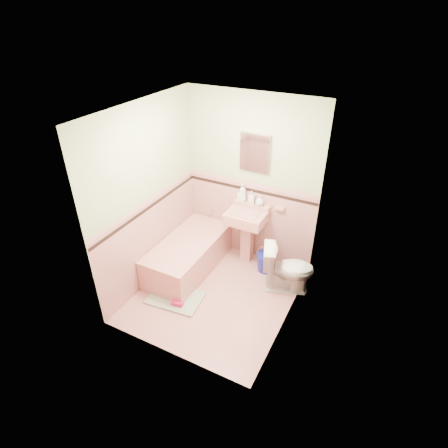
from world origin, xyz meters
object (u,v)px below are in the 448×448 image
at_px(bucket, 266,262).
at_px(shoe, 177,303).
at_px(soap_bottle_mid, 251,197).
at_px(bathtub, 189,256).
at_px(toilet, 288,268).
at_px(soap_bottle_left, 243,193).
at_px(medicine_cabinet, 255,153).
at_px(sink, 246,238).
at_px(soap_bottle_right, 260,200).

xyz_separation_m(bucket, shoe, (-0.75, -1.25, -0.08)).
bearing_deg(soap_bottle_mid, bathtub, -133.30).
bearing_deg(toilet, soap_bottle_left, 42.32).
bearing_deg(soap_bottle_left, bathtub, -126.74).
bearing_deg(soap_bottle_mid, toilet, -31.73).
relative_size(soap_bottle_mid, toilet, 0.27).
xyz_separation_m(soap_bottle_mid, shoe, (-0.37, -1.49, -0.97)).
xyz_separation_m(bathtub, medicine_cabinet, (0.68, 0.74, 1.47)).
xyz_separation_m(soap_bottle_mid, bucket, (0.38, -0.24, -0.89)).
distance_m(medicine_cabinet, shoe, 2.27).
height_order(sink, toilet, sink).
relative_size(soap_bottle_mid, soap_bottle_right, 1.24).
distance_m(sink, bucket, 0.47).
bearing_deg(sink, medicine_cabinet, 90.00).
bearing_deg(bucket, bathtub, -155.77).
height_order(soap_bottle_mid, shoe, soap_bottle_mid).
distance_m(soap_bottle_mid, shoe, 1.81).
bearing_deg(bathtub, soap_bottle_mid, 46.70).
relative_size(soap_bottle_mid, shoe, 1.28).
relative_size(toilet, bucket, 2.47).
relative_size(medicine_cabinet, soap_bottle_mid, 2.80).
bearing_deg(toilet, shoe, 110.99).
height_order(soap_bottle_right, toilet, soap_bottle_right).
distance_m(soap_bottle_left, soap_bottle_mid, 0.15).
bearing_deg(shoe, bucket, 49.68).
xyz_separation_m(sink, soap_bottle_right, (0.12, 0.18, 0.57)).
bearing_deg(toilet, medicine_cabinet, 36.36).
xyz_separation_m(soap_bottle_mid, toilet, (0.78, -0.48, -0.68)).
bearing_deg(soap_bottle_left, toilet, -27.69).
xyz_separation_m(sink, medicine_cabinet, (0.00, 0.21, 1.26)).
xyz_separation_m(bathtub, shoe, (0.30, -0.78, -0.17)).
distance_m(medicine_cabinet, soap_bottle_right, 0.70).
distance_m(bucket, shoe, 1.46).
bearing_deg(soap_bottle_left, soap_bottle_right, 0.00).
distance_m(toilet, bucket, 0.52).
height_order(soap_bottle_mid, toilet, soap_bottle_mid).
height_order(soap_bottle_left, toilet, soap_bottle_left).
relative_size(toilet, shoe, 4.68).
bearing_deg(sink, soap_bottle_right, 56.02).
bearing_deg(shoe, soap_bottle_left, 71.80).
bearing_deg(soap_bottle_right, shoe, -108.74).
bearing_deg(soap_bottle_right, medicine_cabinet, 166.11).
height_order(bathtub, bucket, bathtub).
xyz_separation_m(soap_bottle_left, toilet, (0.92, -0.48, -0.72)).
bearing_deg(bucket, soap_bottle_left, 155.21).
bearing_deg(bucket, toilet, -31.19).
xyz_separation_m(sink, soap_bottle_left, (-0.15, 0.18, 0.63)).
relative_size(medicine_cabinet, toilet, 0.77).
height_order(soap_bottle_mid, soap_bottle_right, soap_bottle_mid).
distance_m(medicine_cabinet, bucket, 1.62).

